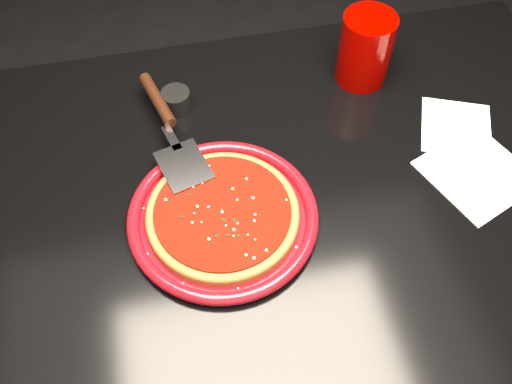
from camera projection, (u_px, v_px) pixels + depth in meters
floor at (267, 352)px, 1.56m from camera, size 4.00×4.00×0.01m
table at (270, 292)px, 1.25m from camera, size 1.20×0.80×0.75m
plate at (223, 217)px, 0.90m from camera, size 0.33×0.33×0.02m
pizza_crust at (223, 216)px, 0.90m from camera, size 0.26×0.26×0.01m
pizza_crust_rim at (223, 213)px, 0.90m from camera, size 0.26×0.26×0.02m
pizza_sauce at (222, 212)px, 0.89m from camera, size 0.23×0.23×0.01m
parmesan_dusting at (222, 210)px, 0.89m from camera, size 0.21×0.21×0.01m
basil_flecks at (222, 210)px, 0.89m from camera, size 0.19×0.19×0.00m
pizza_server at (171, 129)px, 0.97m from camera, size 0.17×0.33×0.02m
cup at (365, 49)px, 1.05m from camera, size 0.12×0.12×0.14m
napkin_a at (477, 173)px, 0.97m from camera, size 0.21×0.21×0.00m
napkin_b at (456, 128)px, 1.02m from camera, size 0.16×0.17×0.00m
ramekin at (176, 101)px, 1.04m from camera, size 0.06×0.06×0.04m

